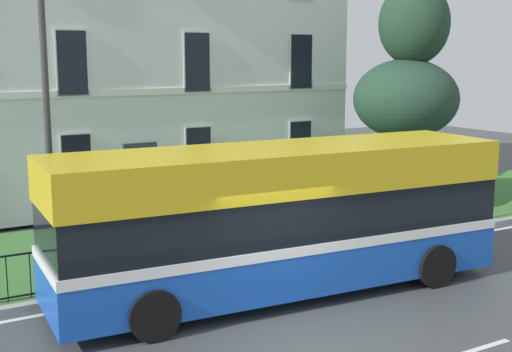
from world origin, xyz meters
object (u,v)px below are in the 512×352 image
litter_bin (212,233)px  street_lamp_post (47,108)px  georgian_townhouse (92,30)px  evergreen_tree (408,123)px  single_decker_bus (281,217)px

litter_bin → street_lamp_post: bearing=-178.0°
georgian_townhouse → street_lamp_post: bearing=-112.5°
evergreen_tree → litter_bin: bearing=-166.4°
single_decker_bus → street_lamp_post: size_ratio=1.49×
evergreen_tree → street_lamp_post: bearing=-170.1°
evergreen_tree → street_lamp_post: (-12.13, -2.12, 1.10)m
evergreen_tree → georgian_townhouse: bearing=135.8°
street_lamp_post → single_decker_bus: bearing=-34.7°
single_decker_bus → georgian_townhouse: bearing=93.6°
georgian_townhouse → single_decker_bus: georgian_townhouse is taller
evergreen_tree → single_decker_bus: bearing=-148.6°
georgian_townhouse → evergreen_tree: size_ratio=2.24×
georgian_townhouse → evergreen_tree: bearing=-44.2°
evergreen_tree → single_decker_bus: (-8.06, -4.93, -1.18)m
georgian_townhouse → evergreen_tree: 11.61m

